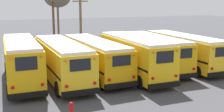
# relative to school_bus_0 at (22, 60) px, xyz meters

# --- Properties ---
(ground_plane) EXTENTS (160.00, 160.00, 0.00)m
(ground_plane) POSITION_rel_school_bus_0_xyz_m (7.29, -0.85, -1.79)
(ground_plane) COLOR #424247
(school_bus_0) EXTENTS (2.65, 9.67, 3.31)m
(school_bus_0) POSITION_rel_school_bus_0_xyz_m (0.00, 0.00, 0.00)
(school_bus_0) COLOR #EAAA0F
(school_bus_0) RESTS_ON ground
(school_bus_1) EXTENTS (2.66, 10.36, 3.08)m
(school_bus_1) POSITION_rel_school_bus_0_xyz_m (2.92, -0.55, -0.10)
(school_bus_1) COLOR yellow
(school_bus_1) RESTS_ON ground
(school_bus_2) EXTENTS (2.83, 10.51, 3.00)m
(school_bus_2) POSITION_rel_school_bus_0_xyz_m (5.83, -0.05, -0.14)
(school_bus_2) COLOR #E5A00C
(school_bus_2) RESTS_ON ground
(school_bus_3) EXTENTS (2.65, 9.55, 3.30)m
(school_bus_3) POSITION_rel_school_bus_0_xyz_m (8.75, -1.59, 0.00)
(school_bus_3) COLOR yellow
(school_bus_3) RESTS_ON ground
(school_bus_4) EXTENTS (2.84, 9.78, 3.06)m
(school_bus_4) POSITION_rel_school_bus_0_xyz_m (11.67, -0.05, -0.13)
(school_bus_4) COLOR #EAAA0F
(school_bus_4) RESTS_ON ground
(school_bus_5) EXTENTS (2.70, 10.33, 3.06)m
(school_bus_5) POSITION_rel_school_bus_0_xyz_m (14.58, -0.37, -0.12)
(school_bus_5) COLOR yellow
(school_bus_5) RESTS_ON ground
(utility_pole) EXTENTS (1.80, 0.29, 7.01)m
(utility_pole) POSITION_rel_school_bus_0_xyz_m (7.66, 9.85, 1.87)
(utility_pole) COLOR brown
(utility_pole) RESTS_ON ground
(fence_line) EXTENTS (22.64, 0.06, 1.42)m
(fence_line) POSITION_rel_school_bus_0_xyz_m (7.29, 6.58, -0.79)
(fence_line) COLOR #939399
(fence_line) RESTS_ON ground
(fire_hydrant) EXTENTS (0.24, 0.24, 1.03)m
(fire_hydrant) POSITION_rel_school_bus_0_xyz_m (1.65, -8.31, -1.26)
(fire_hydrant) COLOR #B21414
(fire_hydrant) RESTS_ON ground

